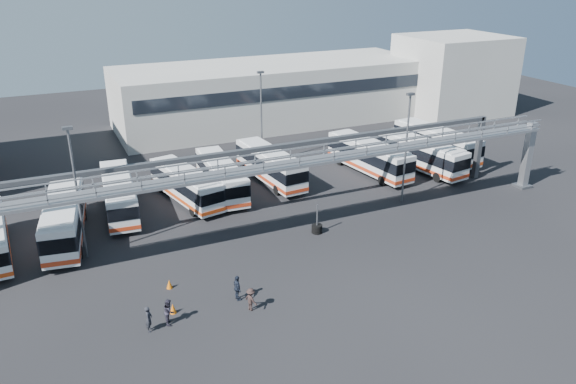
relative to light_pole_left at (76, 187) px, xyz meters
name	(u,v)px	position (x,y,z in m)	size (l,w,h in m)	color
ground	(323,261)	(16.00, -8.00, -5.73)	(140.00, 140.00, 0.00)	black
gantry	(290,168)	(16.00, -2.13, -0.22)	(51.40, 5.15, 7.10)	gray
warehouse	(272,93)	(28.00, 30.00, -1.73)	(42.00, 14.00, 8.00)	#9E9E99
building_right	(453,75)	(54.00, 24.00, -0.23)	(14.00, 12.00, 11.00)	#B2B2AD
light_pole_left	(76,187)	(0.00, 0.00, 0.00)	(0.70, 0.35, 10.21)	#4C4F54
light_pole_mid	(406,142)	(28.00, -1.00, 0.00)	(0.70, 0.35, 10.21)	#4C4F54
light_pole_back	(261,113)	(20.00, 14.00, 0.00)	(0.70, 0.35, 10.21)	#4C4F54
bus_1	(64,218)	(-1.10, 3.69, -3.80)	(4.24, 11.71, 3.48)	silver
bus_2	(119,193)	(3.67, 7.29, -3.90)	(3.38, 11.04, 3.30)	silver
bus_3	(186,184)	(9.68, 7.28, -3.99)	(4.49, 10.63, 3.14)	silver
bus_4	(221,176)	(13.31, 7.80, -3.93)	(3.02, 10.82, 3.25)	silver
bus_5	(270,164)	(18.78, 8.77, -3.89)	(3.47, 11.09, 3.31)	silver
bus_7	(369,156)	(29.22, 6.80, -3.84)	(3.98, 11.46, 3.41)	silver
bus_8	(421,153)	(34.68, 5.25, -3.87)	(4.28, 11.32, 3.36)	silver
bus_9	(436,142)	(38.63, 7.70, -3.81)	(3.90, 11.65, 3.47)	silver
pedestrian_a	(149,319)	(2.45, -11.22, -4.88)	(0.62, 0.41, 1.69)	black
pedestrian_b	(169,311)	(3.74, -10.95, -4.88)	(0.83, 0.64, 1.70)	#25222F
pedestrian_c	(251,299)	(8.83, -11.72, -4.94)	(1.02, 0.58, 1.57)	black
pedestrian_d	(237,288)	(8.44, -10.26, -4.83)	(1.05, 0.44, 1.80)	black
cone_left	(173,308)	(4.18, -9.97, -5.39)	(0.43, 0.43, 0.68)	#D1610B
cone_right	(169,284)	(4.66, -6.97, -5.40)	(0.41, 0.41, 0.65)	#D1610B
tire_stack	(317,228)	(17.75, -3.60, -5.30)	(0.89, 0.89, 2.54)	black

